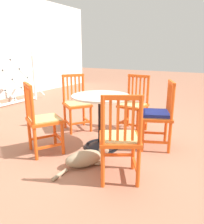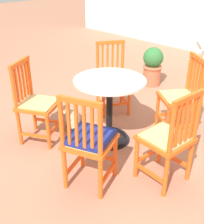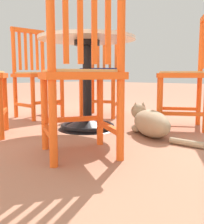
{
  "view_description": "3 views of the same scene",
  "coord_description": "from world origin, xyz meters",
  "px_view_note": "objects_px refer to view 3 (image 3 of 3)",
  "views": [
    {
      "loc": [
        -2.47,
        -1.41,
        1.28
      ],
      "look_at": [
        -0.18,
        -0.05,
        0.54
      ],
      "focal_mm": 35.4,
      "sensor_mm": 36.0,
      "label": 1
    },
    {
      "loc": [
        1.92,
        -1.98,
        1.83
      ],
      "look_at": [
        -0.06,
        -0.09,
        0.4
      ],
      "focal_mm": 46.75,
      "sensor_mm": 36.0,
      "label": 2
    },
    {
      "loc": [
        -1.62,
        1.62,
        0.44
      ],
      "look_at": [
        -0.23,
        0.04,
        0.15
      ],
      "focal_mm": 44.37,
      "sensor_mm": 36.0,
      "label": 3
    }
  ],
  "objects_px": {
    "orange_chair_at_corner": "(185,75)",
    "orange_chair_facing_out": "(37,75)",
    "cafe_table": "(87,94)",
    "orange_chair_near_fence": "(103,74)",
    "tabby_cat": "(149,122)",
    "orange_chair_by_planter": "(81,75)"
  },
  "relations": [
    {
      "from": "orange_chair_facing_out",
      "to": "orange_chair_by_planter",
      "type": "xyz_separation_m",
      "value": [
        -1.34,
        0.68,
        0.0
      ]
    },
    {
      "from": "orange_chair_near_fence",
      "to": "orange_chair_by_planter",
      "type": "bearing_deg",
      "value": 126.66
    },
    {
      "from": "cafe_table",
      "to": "orange_chair_facing_out",
      "type": "distance_m",
      "value": 0.86
    },
    {
      "from": "orange_chair_at_corner",
      "to": "orange_chair_facing_out",
      "type": "xyz_separation_m",
      "value": [
        1.41,
        0.44,
        0.0
      ]
    },
    {
      "from": "orange_chair_near_fence",
      "to": "tabby_cat",
      "type": "relative_size",
      "value": 1.32
    },
    {
      "from": "orange_chair_by_planter",
      "to": "cafe_table",
      "type": "bearing_deg",
      "value": -48.27
    },
    {
      "from": "tabby_cat",
      "to": "cafe_table",
      "type": "bearing_deg",
      "value": 13.33
    },
    {
      "from": "cafe_table",
      "to": "orange_chair_near_fence",
      "type": "xyz_separation_m",
      "value": [
        0.4,
        -0.64,
        0.16
      ]
    },
    {
      "from": "orange_chair_near_fence",
      "to": "orange_chair_facing_out",
      "type": "relative_size",
      "value": 1.0
    },
    {
      "from": "orange_chair_at_corner",
      "to": "tabby_cat",
      "type": "distance_m",
      "value": 0.56
    },
    {
      "from": "orange_chair_facing_out",
      "to": "cafe_table",
      "type": "bearing_deg",
      "value": 171.95
    },
    {
      "from": "cafe_table",
      "to": "orange_chair_facing_out",
      "type": "height_order",
      "value": "orange_chair_facing_out"
    },
    {
      "from": "orange_chair_at_corner",
      "to": "orange_chair_by_planter",
      "type": "relative_size",
      "value": 1.0
    },
    {
      "from": "orange_chair_by_planter",
      "to": "orange_chair_at_corner",
      "type": "bearing_deg",
      "value": -93.38
    },
    {
      "from": "orange_chair_at_corner",
      "to": "orange_chair_by_planter",
      "type": "bearing_deg",
      "value": 86.62
    },
    {
      "from": "orange_chair_near_fence",
      "to": "tabby_cat",
      "type": "xyz_separation_m",
      "value": [
        -0.9,
        0.52,
        -0.35
      ]
    },
    {
      "from": "orange_chair_at_corner",
      "to": "orange_chair_facing_out",
      "type": "height_order",
      "value": "same"
    },
    {
      "from": "orange_chair_facing_out",
      "to": "tabby_cat",
      "type": "height_order",
      "value": "orange_chair_facing_out"
    },
    {
      "from": "cafe_table",
      "to": "orange_chair_at_corner",
      "type": "xyz_separation_m",
      "value": [
        -0.57,
        -0.56,
        0.15
      ]
    },
    {
      "from": "cafe_table",
      "to": "orange_chair_by_planter",
      "type": "relative_size",
      "value": 0.83
    },
    {
      "from": "cafe_table",
      "to": "orange_chair_at_corner",
      "type": "height_order",
      "value": "orange_chair_at_corner"
    },
    {
      "from": "orange_chair_at_corner",
      "to": "tabby_cat",
      "type": "height_order",
      "value": "orange_chair_at_corner"
    }
  ]
}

